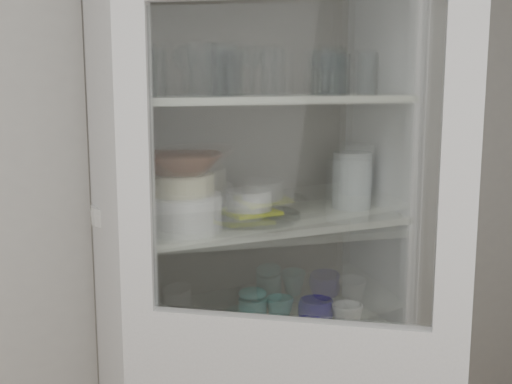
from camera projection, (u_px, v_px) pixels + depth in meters
name	position (u px, v px, depth m)	size (l,w,h in m)	color
wall_back	(177.00, 199.00, 2.24)	(3.60, 0.02, 2.60)	#B5B2AE
pantry_cabinet	(248.00, 304.00, 2.24)	(1.00, 0.45, 2.10)	silver
tumbler_0	(202.00, 70.00, 1.80)	(0.08, 0.08, 0.15)	silver
tumbler_1	(143.00, 71.00, 1.74)	(0.07, 0.07, 0.14)	silver
tumbler_2	(225.00, 70.00, 1.87)	(0.08, 0.08, 0.15)	silver
tumbler_3	(273.00, 72.00, 1.95)	(0.07, 0.07, 0.15)	silver
tumbler_4	(334.00, 72.00, 2.03)	(0.08, 0.08, 0.15)	silver
tumbler_5	(368.00, 74.00, 2.10)	(0.07, 0.07, 0.14)	silver
tumbler_6	(340.00, 75.00, 2.05)	(0.06, 0.06, 0.13)	silver
tumbler_7	(132.00, 74.00, 1.85)	(0.06, 0.06, 0.13)	silver
tumbler_8	(155.00, 73.00, 1.89)	(0.07, 0.07, 0.14)	silver
tumbler_9	(232.00, 73.00, 2.00)	(0.07, 0.07, 0.14)	silver
tumbler_10	(225.00, 72.00, 2.02)	(0.07, 0.07, 0.15)	silver
tumbler_11	(330.00, 74.00, 2.16)	(0.07, 0.07, 0.14)	silver
goblet_0	(185.00, 68.00, 2.05)	(0.08, 0.08, 0.17)	silver
goblet_1	(251.00, 67.00, 2.17)	(0.08, 0.08, 0.18)	silver
goblet_2	(319.00, 71.00, 2.22)	(0.07, 0.07, 0.16)	silver
goblet_3	(334.00, 70.00, 2.29)	(0.08, 0.08, 0.17)	silver
plate_stack_front	(182.00, 212.00, 1.92)	(0.24, 0.24, 0.11)	white
plate_stack_back	(125.00, 213.00, 2.05)	(0.21, 0.21, 0.06)	white
cream_bowl	(181.00, 184.00, 1.91)	(0.20, 0.20, 0.06)	beige
terracotta_bowl	(181.00, 163.00, 1.90)	(0.25, 0.25, 0.06)	brown
glass_platter	(249.00, 216.00, 2.10)	(0.34, 0.34, 0.02)	silver
yellow_trivet	(249.00, 211.00, 2.09)	(0.16, 0.16, 0.01)	#FFFE15
white_ramekin	(249.00, 200.00, 2.09)	(0.15, 0.15, 0.06)	white
grey_bowl_stack	(352.00, 180.00, 2.27)	(0.14, 0.14, 0.20)	#B6BEBE
mug_blue	(316.00, 313.00, 2.23)	(0.13, 0.13, 0.10)	#08077E
mug_teal	(280.00, 310.00, 2.27)	(0.10, 0.10, 0.09)	teal
mug_white	(347.00, 318.00, 2.18)	(0.11, 0.11, 0.10)	white
teal_jar	(253.00, 309.00, 2.24)	(0.10, 0.10, 0.12)	teal
measuring_cups	(167.00, 350.00, 1.99)	(0.11, 0.11, 0.04)	#B4B4B7
white_canister	(156.00, 326.00, 2.09)	(0.10, 0.10, 0.12)	white
tumbler_12	(322.00, 73.00, 2.10)	(0.07, 0.07, 0.14)	silver
tumbler_13	(217.00, 75.00, 1.98)	(0.06, 0.06, 0.13)	silver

